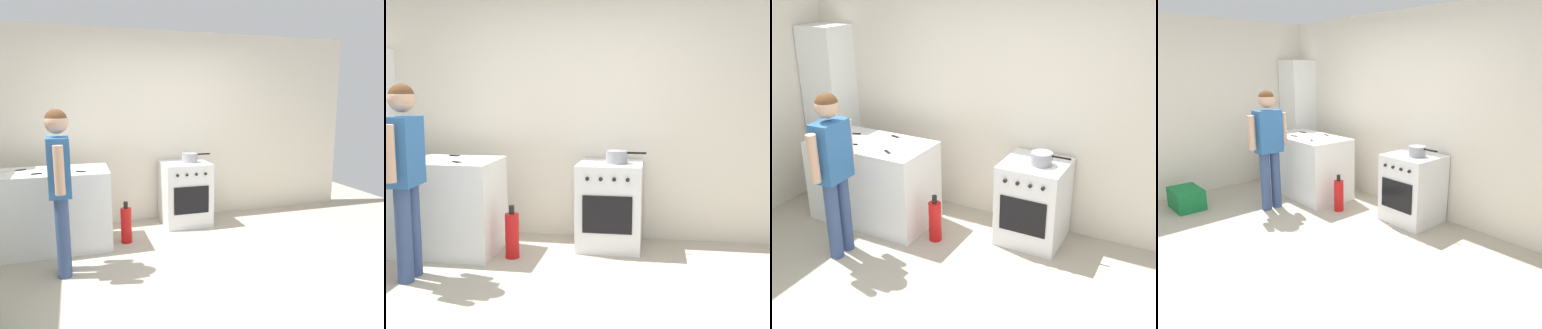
{
  "view_description": "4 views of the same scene",
  "coord_description": "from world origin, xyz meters",
  "views": [
    {
      "loc": [
        -1.06,
        -3.19,
        1.7
      ],
      "look_at": [
        0.15,
        0.64,
        0.99
      ],
      "focal_mm": 35.0,
      "sensor_mm": 36.0,
      "label": 1
    },
    {
      "loc": [
        0.77,
        -3.08,
        1.53
      ],
      "look_at": [
        0.14,
        0.87,
        0.93
      ],
      "focal_mm": 45.0,
      "sensor_mm": 36.0,
      "label": 2
    },
    {
      "loc": [
        1.74,
        -2.57,
        2.61
      ],
      "look_at": [
        -0.05,
        0.84,
        1.02
      ],
      "focal_mm": 45.0,
      "sensor_mm": 36.0,
      "label": 3
    },
    {
      "loc": [
        3.15,
        -1.94,
        1.88
      ],
      "look_at": [
        0.13,
        0.73,
        0.84
      ],
      "focal_mm": 35.0,
      "sensor_mm": 36.0,
      "label": 4
    }
  ],
  "objects": [
    {
      "name": "oven_left",
      "position": [
        0.35,
        1.58,
        0.43
      ],
      "size": [
        0.62,
        0.62,
        0.85
      ],
      "color": "white",
      "rests_on": "ground"
    },
    {
      "name": "counter_unit",
      "position": [
        -1.35,
        1.2,
        0.45
      ],
      "size": [
        1.3,
        0.7,
        0.9
      ],
      "primitive_type": "cube",
      "color": "white",
      "rests_on": "ground"
    },
    {
      "name": "knife_chef",
      "position": [
        -0.93,
        0.98,
        0.9
      ],
      "size": [
        0.29,
        0.18,
        0.01
      ],
      "color": "silver",
      "rests_on": "counter_unit"
    },
    {
      "name": "knife_carving",
      "position": [
        -1.11,
        1.42,
        0.9
      ],
      "size": [
        0.33,
        0.1,
        0.01
      ],
      "color": "silver",
      "rests_on": "counter_unit"
    },
    {
      "name": "pot",
      "position": [
        0.41,
        1.55,
        0.91
      ],
      "size": [
        0.39,
        0.21,
        0.12
      ],
      "color": "gray",
      "rests_on": "oven_left"
    },
    {
      "name": "knife_bread",
      "position": [
        -1.75,
        1.28,
        0.9
      ],
      "size": [
        0.34,
        0.15,
        0.01
      ],
      "color": "silver",
      "rests_on": "counter_unit"
    },
    {
      "name": "knife_utility",
      "position": [
        -1.52,
        1.02,
        0.9
      ],
      "size": [
        0.25,
        0.11,
        0.01
      ],
      "color": "silver",
      "rests_on": "counter_unit"
    },
    {
      "name": "back_wall",
      "position": [
        0.0,
        1.95,
        1.3
      ],
      "size": [
        6.0,
        0.1,
        2.6
      ],
      "primitive_type": "cube",
      "color": "silver",
      "rests_on": "ground"
    },
    {
      "name": "fire_extinguisher",
      "position": [
        -0.52,
        1.1,
        0.22
      ],
      "size": [
        0.13,
        0.13,
        0.5
      ],
      "color": "red",
      "rests_on": "ground"
    },
    {
      "name": "person",
      "position": [
        -1.21,
        0.47,
        0.95
      ],
      "size": [
        0.21,
        0.57,
        1.6
      ],
      "color": "#384C7A",
      "rests_on": "ground"
    },
    {
      "name": "ground_plane",
      "position": [
        0.0,
        0.0,
        0.0
      ],
      "size": [
        8.0,
        8.0,
        0.0
      ],
      "primitive_type": "plane",
      "color": "#ADA38E"
    }
  ]
}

